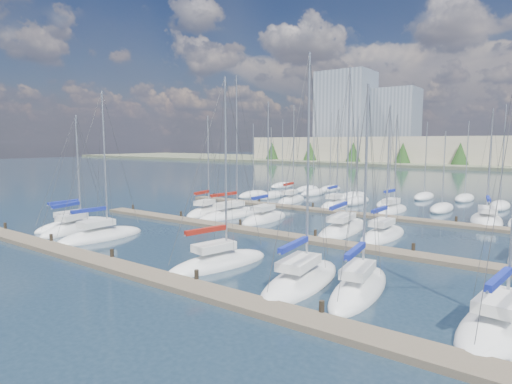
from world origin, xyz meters
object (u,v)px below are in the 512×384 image
Objects in this scene: sailboat_o at (335,205)px; sailboat_j at (265,218)px; sailboat_h at (206,212)px; sailboat_n at (291,200)px; sailboat_d at (219,263)px; sailboat_a at (75,225)px; sailboat_i at (232,214)px; sailboat_f at (359,289)px; sailboat_p at (392,210)px; sailboat_l at (383,235)px; sailboat_b at (76,229)px; sailboat_k at (343,229)px; sailboat_e at (301,280)px; sailboat_g at (502,325)px; sailboat_c at (101,236)px; sailboat_q at (486,220)px.

sailboat_o is 1.00× the size of sailboat_j.
sailboat_h is at bearing -127.92° from sailboat_o.
sailboat_n reaches higher than sailboat_d.
sailboat_i reaches higher than sailboat_a.
sailboat_a is at bearing -172.82° from sailboat_d.
sailboat_f is 28.63m from sailboat_p.
sailboat_p reaches higher than sailboat_f.
sailboat_l is 20.41m from sailboat_h.
sailboat_o is 6.73m from sailboat_n.
sailboat_o is 1.08× the size of sailboat_p.
sailboat_i is at bearing 176.81° from sailboat_j.
sailboat_d reaches higher than sailboat_j.
sailboat_a is at bearing -121.74° from sailboat_o.
sailboat_k reaches higher than sailboat_b.
sailboat_p is 1.02× the size of sailboat_h.
sailboat_g is at bearing -6.82° from sailboat_e.
sailboat_d is at bearing 174.89° from sailboat_e.
sailboat_b is 4.61m from sailboat_c.
sailboat_n is 35.22m from sailboat_f.
sailboat_p is at bearing 97.37° from sailboat_f.
sailboat_i is (6.53, 14.61, 0.01)m from sailboat_b.
sailboat_l is 14.37m from sailboat_f.
sailboat_k is at bearing -52.95° from sailboat_n.
sailboat_e is 10.09m from sailboat_g.
sailboat_p is 31.83m from sailboat_g.
sailboat_l is at bearing -9.94° from sailboat_h.
sailboat_j is (4.35, 0.09, -0.01)m from sailboat_i.
sailboat_o is 16.56m from sailboat_h.
sailboat_n reaches higher than sailboat_j.
sailboat_a is at bearing 170.57° from sailboat_f.
sailboat_k is 15.17m from sailboat_d.
sailboat_a is at bearing -176.07° from sailboat_g.
sailboat_l is 0.99× the size of sailboat_p.
sailboat_j is (7.61, 0.74, 0.00)m from sailboat_h.
sailboat_o is 30.30m from sailboat_a.
sailboat_i reaches higher than sailboat_j.
sailboat_e is 0.98× the size of sailboat_g.
sailboat_g is 0.88× the size of sailboat_i.
sailboat_g is (10.63, -14.59, 0.00)m from sailboat_l.
sailboat_d is at bearing -89.91° from sailboat_p.
sailboat_c is 1.07× the size of sailboat_q.
sailboat_i is (-11.49, 15.18, 0.00)m from sailboat_d.
sailboat_n is 1.16× the size of sailboat_l.
sailboat_j reaches higher than sailboat_q.
sailboat_g is 27.89m from sailboat_j.
sailboat_q is at bearing -10.56° from sailboat_n.
sailboat_n is at bearing 64.13° from sailboat_b.
sailboat_n is at bearing 141.03° from sailboat_g.
sailboat_c is 0.82× the size of sailboat_i.
sailboat_g reaches higher than sailboat_f.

